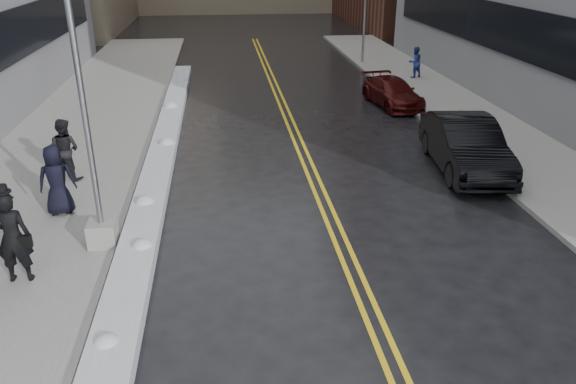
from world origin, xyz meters
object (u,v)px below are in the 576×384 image
object	(u,v)px
fire_hydrant	(460,118)
pedestrian_fedora	(12,237)
pedestrian_b	(65,149)
car_black	(465,145)
pedestrian_c	(57,180)
car_maroon	(392,92)
lamppost	(90,152)
traffic_signal	(365,7)
pedestrian_east	(415,62)

from	to	relation	value
fire_hydrant	pedestrian_fedora	world-z (taller)	pedestrian_fedora
pedestrian_b	car_black	size ratio (longest dim) A/B	0.37
pedestrian_c	car_maroon	distance (m)	15.99
car_maroon	pedestrian_b	bearing A→B (deg)	-156.01
pedestrian_b	pedestrian_c	world-z (taller)	pedestrian_c
pedestrian_c	car_black	world-z (taller)	pedestrian_c
lamppost	traffic_signal	distance (m)	24.98
traffic_signal	pedestrian_c	world-z (taller)	traffic_signal
pedestrian_fedora	pedestrian_east	distance (m)	23.96
fire_hydrant	lamppost	bearing A→B (deg)	-146.96
traffic_signal	pedestrian_east	bearing A→B (deg)	-69.96
traffic_signal	pedestrian_b	xyz separation A→B (m)	(-13.61, -17.58, -2.29)
lamppost	fire_hydrant	bearing A→B (deg)	33.04
car_black	car_maroon	size ratio (longest dim) A/B	1.23
lamppost	fire_hydrant	size ratio (longest dim) A/B	10.45
pedestrian_east	car_maroon	distance (m)	5.75
pedestrian_fedora	car_maroon	size ratio (longest dim) A/B	0.49
pedestrian_b	pedestrian_fedora	bearing A→B (deg)	114.59
lamppost	pedestrian_east	size ratio (longest dim) A/B	4.62
lamppost	pedestrian_b	bearing A→B (deg)	112.30
pedestrian_fedora	pedestrian_c	world-z (taller)	pedestrian_fedora
pedestrian_east	fire_hydrant	bearing A→B (deg)	62.85
lamppost	pedestrian_fedora	xyz separation A→B (m)	(-1.50, -1.39, -1.35)
pedestrian_fedora	pedestrian_c	distance (m)	3.32
pedestrian_c	traffic_signal	bearing A→B (deg)	-134.98
pedestrian_fedora	car_black	xyz separation A→B (m)	(12.30, 5.45, -0.32)
car_maroon	traffic_signal	bearing A→B (deg)	76.45
pedestrian_c	pedestrian_east	bearing A→B (deg)	-145.87
pedestrian_fedora	car_maroon	xyz separation A→B (m)	(12.30, 13.61, -0.57)
pedestrian_c	pedestrian_b	bearing A→B (deg)	-92.96
pedestrian_east	lamppost	bearing A→B (deg)	32.32
fire_hydrant	traffic_signal	xyz separation A→B (m)	(-0.50, 14.00, 2.85)
traffic_signal	pedestrian_b	size ratio (longest dim) A/B	3.13
pedestrian_fedora	pedestrian_b	world-z (taller)	pedestrian_fedora
pedestrian_east	car_maroon	xyz separation A→B (m)	(-2.73, -5.05, -0.36)
pedestrian_fedora	pedestrian_b	bearing A→B (deg)	-88.54
fire_hydrant	car_black	size ratio (longest dim) A/B	0.14
fire_hydrant	pedestrian_b	size ratio (longest dim) A/B	0.38
pedestrian_b	pedestrian_c	size ratio (longest dim) A/B	1.00
pedestrian_fedora	pedestrian_east	size ratio (longest dim) A/B	1.25
pedestrian_b	traffic_signal	bearing A→B (deg)	-106.23
lamppost	car_black	xyz separation A→B (m)	(10.80, 4.06, -1.67)
pedestrian_fedora	car_maroon	distance (m)	18.36
fire_hydrant	pedestrian_fedora	xyz separation A→B (m)	(-13.80, -9.39, 0.63)
pedestrian_c	car_maroon	world-z (taller)	pedestrian_c
fire_hydrant	car_maroon	bearing A→B (deg)	109.58
pedestrian_fedora	car_maroon	bearing A→B (deg)	-133.71
lamppost	pedestrian_fedora	world-z (taller)	lamppost
traffic_signal	pedestrian_fedora	xyz separation A→B (m)	(-13.30, -23.39, -2.22)
pedestrian_fedora	fire_hydrant	bearing A→B (deg)	-147.36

